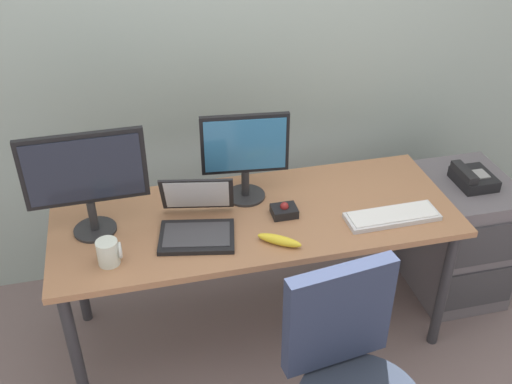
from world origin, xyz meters
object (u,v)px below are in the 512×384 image
Objects in this scene: coffee_mug at (109,252)px; banana at (279,240)px; file_cabinet at (458,236)px; desk_phone at (473,178)px; trackball_mouse at (284,211)px; monitor_main at (85,176)px; keyboard at (392,216)px; laptop at (197,221)px; monitor_side at (245,152)px.

banana is (0.68, -0.04, -0.03)m from coffee_mug.
desk_phone is (-0.01, -0.02, 0.37)m from file_cabinet.
trackball_mouse is at bearing -173.65° from file_cabinet.
monitor_main is 0.85m from trackball_mouse.
keyboard is 0.53m from banana.
file_cabinet is 1.79× the size of laptop.
monitor_side is 1.01× the size of keyboard.
monitor_side reaches higher than desk_phone.
coffee_mug is (-1.74, -0.26, 0.43)m from file_cabinet.
laptop is 0.36m from banana.
laptop reaches higher than coffee_mug.
desk_phone reaches higher than banana.
keyboard is 1.20m from coffee_mug.
coffee_mug is (-1.73, -0.25, 0.06)m from desk_phone.
file_cabinet is 6.31× the size of coffee_mug.
banana is (0.06, -0.37, -0.22)m from monitor_side.
keyboard is at bearing 0.83° from coffee_mug.
monitor_main is 4.64× the size of coffee_mug.
monitor_side is 2.18× the size of banana.
desk_phone is at bearing 15.28° from banana.
coffee_mug is (-0.62, -0.33, -0.19)m from monitor_side.
file_cabinet is 0.71m from keyboard.
banana is at bearing -28.62° from laptop.
monitor_main reaches higher than file_cabinet.
file_cabinet is 6.07× the size of trackball_mouse.
trackball_mouse is (-0.98, -0.09, 0.03)m from desk_phone.
keyboard is at bearing -28.51° from monitor_side.
laptop is at bearing -175.11° from desk_phone.
monitor_side is 0.73m from coffee_mug.
keyboard is at bearing -156.45° from desk_phone.
laptop is at bearing -12.95° from monitor_main.
file_cabinet is 1.91m from monitor_main.
trackball_mouse reaches higher than file_cabinet.
monitor_side reaches higher than trackball_mouse.
monitor_side is (-1.11, 0.09, 0.24)m from desk_phone.
file_cabinet is at bearing -3.62° from monitor_side.
banana is (0.73, -0.27, -0.25)m from monitor_main.
trackball_mouse is at bearing -5.18° from monitor_main.
banana is (-0.52, -0.06, 0.01)m from keyboard.
monitor_main reaches higher than desk_phone.
banana is at bearing -164.01° from file_cabinet.
keyboard is 0.85m from laptop.
monitor_main is at bearing 167.05° from laptop.
banana is at bearing -81.13° from monitor_side.
desk_phone is at bearing -116.78° from file_cabinet.
desk_phone is 1.89× the size of coffee_mug.
monitor_side reaches higher than laptop.
laptop reaches higher than desk_phone.
monitor_side is (-1.12, 0.07, 0.61)m from file_cabinet.
monitor_main is at bearing 103.53° from coffee_mug.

